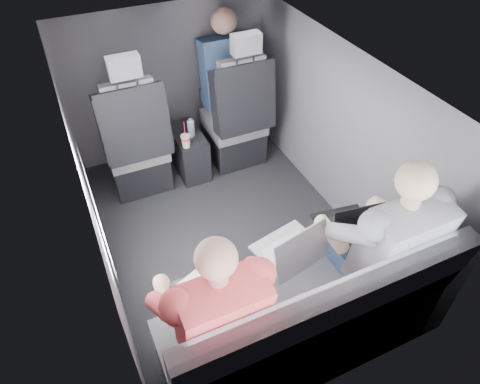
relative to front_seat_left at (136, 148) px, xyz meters
name	(u,v)px	position (x,y,z in m)	size (l,w,h in m)	color
floor	(229,234)	(0.45, -0.84, -0.40)	(2.60, 2.60, 0.00)	black
ceiling	(224,73)	(0.45, -0.84, 0.95)	(2.60, 2.60, 0.00)	#B2B2AD
panel_left	(91,204)	(-0.45, -0.84, 0.27)	(0.02, 2.60, 1.35)	#56565B
panel_right	(338,134)	(1.35, -0.84, 0.27)	(0.02, 2.60, 1.35)	#56565B
panel_front	(168,82)	(0.45, 0.46, 0.27)	(1.80, 0.02, 1.35)	#56565B
panel_back	(337,323)	(0.45, -2.14, 0.27)	(1.80, 0.02, 1.35)	#56565B
side_window	(96,208)	(-0.43, -1.14, 0.50)	(0.02, 0.75, 0.42)	white
seatbelt	(245,91)	(0.90, -0.17, 0.40)	(0.05, 0.01, 0.65)	black
front_seat_left	(136,148)	(0.00, 0.00, 0.00)	(0.52, 0.58, 1.26)	black
front_seat_right	(237,123)	(0.90, 0.00, 0.00)	(0.52, 0.58, 1.26)	black
center_console	(189,152)	(0.45, 0.04, -0.20)	(0.24, 0.48, 0.41)	black
rear_bench	(303,323)	(0.45, -1.90, -0.09)	(1.60, 0.57, 0.92)	#5D5C61
soda_cup	(186,141)	(0.38, -0.15, 0.06)	(0.08, 0.08, 0.24)	white
water_bottle	(191,128)	(0.47, -0.02, 0.08)	(0.06, 0.06, 0.17)	#9CBFD4
laptop_white	(210,287)	(-0.01, -1.68, 0.23)	(0.37, 0.40, 0.23)	silver
laptop_silver	(292,248)	(0.51, -1.63, 0.24)	(0.41, 0.39, 0.26)	#A8A8AD
laptop_black	(348,223)	(0.91, -1.59, 0.23)	(0.35, 0.33, 0.23)	black
passenger_rear_left	(212,310)	(-0.05, -1.81, 0.23)	(0.51, 0.63, 1.23)	#343439
passenger_rear_right	(377,243)	(0.95, -1.81, 0.25)	(0.54, 0.66, 1.29)	navy
passenger_front_right	(225,73)	(0.91, 0.26, 0.36)	(0.42, 0.42, 0.89)	navy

